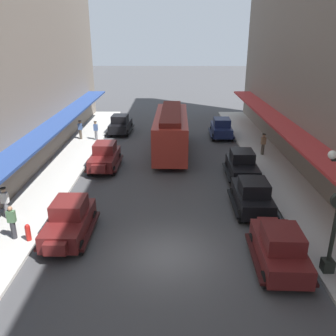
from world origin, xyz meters
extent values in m
plane|color=#424244|center=(0.00, 0.00, 0.00)|extent=(200.00, 200.00, 0.00)
cube|color=black|center=(4.88, 8.88, 0.74)|extent=(1.77, 3.93, 0.80)
cube|color=black|center=(4.88, 9.13, 1.49)|extent=(1.47, 1.72, 0.70)
cube|color=#8C9EA8|center=(4.88, 9.13, 1.49)|extent=(1.40, 1.69, 0.42)
cube|color=black|center=(4.84, 6.75, 0.79)|extent=(0.94, 0.38, 0.52)
cube|color=black|center=(5.83, 8.87, 0.42)|extent=(0.30, 3.51, 0.12)
cube|color=black|center=(3.93, 8.90, 0.42)|extent=(0.30, 3.51, 0.12)
cylinder|color=black|center=(5.66, 7.50, 0.34)|extent=(0.23, 0.68, 0.68)
cylinder|color=black|center=(4.05, 7.53, 0.34)|extent=(0.23, 0.68, 0.68)
cylinder|color=black|center=(5.71, 10.23, 0.34)|extent=(0.23, 0.68, 0.68)
cylinder|color=black|center=(4.10, 10.26, 0.34)|extent=(0.23, 0.68, 0.68)
cube|color=#19234C|center=(4.85, 19.04, 0.74)|extent=(1.82, 3.95, 0.80)
cube|color=#19234C|center=(4.85, 18.79, 1.49)|extent=(1.49, 1.74, 0.70)
cube|color=#8C9EA8|center=(4.85, 18.79, 1.49)|extent=(1.42, 1.71, 0.42)
cube|color=#19234C|center=(4.92, 21.17, 0.79)|extent=(0.95, 0.39, 0.52)
cube|color=black|center=(3.91, 19.07, 0.42)|extent=(0.34, 3.52, 0.12)
cube|color=black|center=(5.80, 19.01, 0.42)|extent=(0.34, 3.52, 0.12)
cylinder|color=black|center=(4.09, 20.43, 0.34)|extent=(0.24, 0.69, 0.68)
cylinder|color=black|center=(5.70, 20.38, 0.34)|extent=(0.24, 0.69, 0.68)
cylinder|color=black|center=(4.01, 17.70, 0.34)|extent=(0.24, 0.69, 0.68)
cylinder|color=black|center=(5.62, 17.65, 0.34)|extent=(0.24, 0.69, 0.68)
cube|color=#591919|center=(-4.53, 10.67, 0.74)|extent=(1.75, 3.92, 0.80)
cube|color=#591919|center=(-4.52, 10.92, 1.49)|extent=(1.46, 1.72, 0.70)
cube|color=#8C9EA8|center=(-4.52, 10.92, 1.49)|extent=(1.39, 1.68, 0.42)
cube|color=#591919|center=(-4.56, 8.54, 0.79)|extent=(0.94, 0.37, 0.52)
cube|color=black|center=(-3.58, 10.65, 0.42)|extent=(0.28, 3.51, 0.12)
cube|color=black|center=(-5.48, 10.68, 0.42)|extent=(0.28, 3.51, 0.12)
cylinder|color=black|center=(-3.74, 9.29, 0.34)|extent=(0.23, 0.68, 0.68)
cylinder|color=black|center=(-5.35, 9.31, 0.34)|extent=(0.23, 0.68, 0.68)
cylinder|color=black|center=(-3.70, 12.02, 0.34)|extent=(0.23, 0.68, 0.68)
cylinder|color=black|center=(-5.32, 12.04, 0.34)|extent=(0.23, 0.68, 0.68)
cube|color=#591919|center=(4.57, -0.76, 0.74)|extent=(1.84, 3.96, 0.80)
cube|color=#591919|center=(4.56, -1.01, 1.49)|extent=(1.50, 1.75, 0.70)
cube|color=#8C9EA8|center=(4.56, -1.01, 1.49)|extent=(1.43, 1.72, 0.42)
cube|color=#591919|center=(4.65, 1.37, 0.79)|extent=(0.95, 0.39, 0.52)
cube|color=black|center=(3.62, -0.72, 0.42)|extent=(0.37, 3.52, 0.12)
cube|color=black|center=(5.52, -0.79, 0.42)|extent=(0.37, 3.52, 0.12)
cylinder|color=black|center=(3.81, 0.64, 0.34)|extent=(0.25, 0.69, 0.68)
cylinder|color=black|center=(5.43, 0.58, 0.34)|extent=(0.25, 0.69, 0.68)
cylinder|color=black|center=(3.71, -2.09, 0.34)|extent=(0.25, 0.69, 0.68)
cylinder|color=black|center=(5.33, -2.15, 0.34)|extent=(0.25, 0.69, 0.68)
cube|color=black|center=(4.54, 4.27, 0.74)|extent=(1.76, 3.93, 0.80)
cube|color=black|center=(4.53, 4.02, 1.49)|extent=(1.47, 1.72, 0.70)
cube|color=#8C9EA8|center=(4.53, 4.02, 1.49)|extent=(1.39, 1.69, 0.42)
cube|color=black|center=(4.57, 6.40, 0.79)|extent=(0.94, 0.38, 0.52)
cube|color=black|center=(3.59, 4.28, 0.42)|extent=(0.30, 3.51, 0.12)
cube|color=black|center=(5.49, 4.25, 0.42)|extent=(0.30, 3.51, 0.12)
cylinder|color=black|center=(3.75, 5.65, 0.34)|extent=(0.23, 0.68, 0.68)
cylinder|color=black|center=(5.37, 5.62, 0.34)|extent=(0.23, 0.68, 0.68)
cylinder|color=black|center=(3.71, 2.92, 0.34)|extent=(0.23, 0.68, 0.68)
cylinder|color=black|center=(5.32, 2.89, 0.34)|extent=(0.23, 0.68, 0.68)
cube|color=black|center=(-4.68, 20.41, 0.74)|extent=(1.89, 3.98, 0.80)
cube|color=black|center=(-4.69, 20.16, 1.49)|extent=(1.52, 1.77, 0.70)
cube|color=#8C9EA8|center=(-4.69, 20.16, 1.49)|extent=(1.45, 1.73, 0.42)
cube|color=black|center=(-4.57, 22.54, 0.79)|extent=(0.95, 0.41, 0.52)
cube|color=black|center=(-5.63, 20.46, 0.42)|extent=(0.41, 3.52, 0.12)
cube|color=black|center=(-3.73, 20.36, 0.42)|extent=(0.41, 3.52, 0.12)
cylinder|color=black|center=(-5.42, 21.81, 0.34)|extent=(0.25, 0.69, 0.68)
cylinder|color=black|center=(-3.80, 21.73, 0.34)|extent=(0.25, 0.69, 0.68)
cylinder|color=black|center=(-5.55, 19.09, 0.34)|extent=(0.25, 0.69, 0.68)
cylinder|color=black|center=(-3.94, 19.01, 0.34)|extent=(0.25, 0.69, 0.68)
cube|color=#591919|center=(-4.56, 1.38, 0.74)|extent=(1.73, 3.91, 0.80)
cube|color=#591919|center=(-4.56, 1.63, 1.49)|extent=(1.45, 1.71, 0.70)
cube|color=#8C9EA8|center=(-4.56, 1.63, 1.49)|extent=(1.38, 1.68, 0.42)
cube|color=#591919|center=(-4.58, -0.75, 0.79)|extent=(0.94, 0.37, 0.52)
cube|color=black|center=(-3.61, 1.38, 0.42)|extent=(0.26, 3.51, 0.12)
cube|color=black|center=(-5.51, 1.39, 0.42)|extent=(0.26, 3.51, 0.12)
cylinder|color=black|center=(-3.76, 0.01, 0.34)|extent=(0.22, 0.68, 0.68)
cylinder|color=black|center=(-5.38, 0.02, 0.34)|extent=(0.22, 0.68, 0.68)
cylinder|color=black|center=(-3.75, 2.74, 0.34)|extent=(0.22, 0.68, 0.68)
cylinder|color=black|center=(-5.36, 2.75, 0.34)|extent=(0.22, 0.68, 0.68)
cube|color=#A52D23|center=(0.19, 14.34, 1.75)|extent=(2.70, 9.65, 2.70)
cube|color=#5B1913|center=(0.19, 14.34, 3.28)|extent=(1.68, 8.67, 0.36)
cube|color=#8C9EA8|center=(0.19, 14.34, 2.22)|extent=(2.71, 8.88, 0.95)
cube|color=black|center=(0.25, 17.21, 0.20)|extent=(2.02, 1.24, 0.40)
cube|color=black|center=(0.13, 11.46, 0.20)|extent=(2.02, 1.24, 0.40)
cube|color=black|center=(6.40, -1.24, 0.40)|extent=(0.44, 0.44, 0.50)
sphere|color=white|center=(5.85, -1.24, 5.03)|extent=(0.32, 0.32, 0.32)
cylinder|color=#B21E19|center=(-6.35, 0.92, 0.50)|extent=(0.24, 0.24, 0.70)
sphere|color=#B21E19|center=(-6.35, 0.92, 0.87)|extent=(0.20, 0.20, 0.20)
cylinder|color=slate|center=(-6.52, 17.60, 0.57)|extent=(0.24, 0.24, 0.85)
cube|color=#3F598C|center=(-6.52, 17.60, 1.28)|extent=(0.36, 0.22, 0.56)
sphere|color=tan|center=(-6.52, 17.60, 1.68)|extent=(0.22, 0.22, 0.22)
cylinder|color=black|center=(-6.52, 17.60, 1.80)|extent=(0.28, 0.28, 0.04)
cylinder|color=#2D2D33|center=(-7.08, 1.09, 0.57)|extent=(0.24, 0.24, 0.85)
cube|color=#4C724C|center=(-7.08, 1.09, 1.28)|extent=(0.36, 0.22, 0.56)
sphere|color=#9E7051|center=(-7.08, 1.09, 1.68)|extent=(0.22, 0.22, 0.22)
cylinder|color=#4C4238|center=(-7.97, 17.86, 0.57)|extent=(0.24, 0.24, 0.85)
cube|color=#3F598C|center=(-7.97, 17.86, 1.28)|extent=(0.36, 0.22, 0.56)
sphere|color=#9E7051|center=(-7.97, 17.86, 1.68)|extent=(0.22, 0.22, 0.22)
cylinder|color=black|center=(-7.97, 17.86, 1.80)|extent=(0.28, 0.28, 0.04)
cylinder|color=slate|center=(-8.25, 3.05, 0.57)|extent=(0.24, 0.24, 0.85)
cube|color=white|center=(-8.25, 3.05, 1.28)|extent=(0.36, 0.22, 0.56)
sphere|color=beige|center=(-8.25, 3.05, 1.68)|extent=(0.22, 0.22, 0.22)
cylinder|color=black|center=(-8.25, 3.05, 1.80)|extent=(0.28, 0.28, 0.04)
cylinder|color=#4C4238|center=(7.38, 13.49, 0.57)|extent=(0.24, 0.24, 0.85)
cube|color=#8C6647|center=(7.38, 13.49, 1.28)|extent=(0.36, 0.22, 0.56)
sphere|color=#9E7051|center=(7.38, 13.49, 1.68)|extent=(0.22, 0.22, 0.22)
cylinder|color=black|center=(7.38, 13.49, 1.80)|extent=(0.28, 0.28, 0.04)
camera|label=1|loc=(0.14, -13.18, 9.00)|focal=38.07mm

